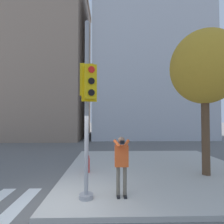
{
  "coord_description": "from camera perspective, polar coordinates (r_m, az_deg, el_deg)",
  "views": [
    {
      "loc": [
        1.29,
        -4.62,
        2.45
      ],
      "look_at": [
        1.42,
        0.61,
        2.62
      ],
      "focal_mm": 28.0,
      "sensor_mm": 36.0,
      "label": 1
    }
  ],
  "objects": [
    {
      "name": "ground_plane",
      "position": [
        5.39,
        -17.32,
        -28.83
      ],
      "size": [
        160.0,
        160.0,
        0.0
      ],
      "primitive_type": "plane",
      "color": "slate"
    },
    {
      "name": "sidewalk_corner",
      "position": [
        8.74,
        13.95,
        -17.59
      ],
      "size": [
        8.0,
        8.0,
        0.14
      ],
      "color": "#BCB7AD",
      "rests_on": "ground_plane"
    },
    {
      "name": "traffic_signal_pole",
      "position": [
        5.15,
        -7.96,
        4.81
      ],
      "size": [
        0.59,
        1.28,
        5.17
      ],
      "color": "#939399",
      "rests_on": "sidewalk_corner"
    },
    {
      "name": "person_photographer",
      "position": [
        5.34,
        3.13,
        -15.52
      ],
      "size": [
        0.5,
        0.53,
        1.74
      ],
      "color": "black",
      "rests_on": "sidewalk_corner"
    },
    {
      "name": "street_tree",
      "position": [
        8.35,
        27.95,
        12.59
      ],
      "size": [
        2.75,
        2.75,
        5.91
      ],
      "color": "brown",
      "rests_on": "sidewalk_corner"
    },
    {
      "name": "fire_hydrant",
      "position": [
        7.75,
        -8.04,
        -16.38
      ],
      "size": [
        0.19,
        0.25,
        0.74
      ],
      "color": "red",
      "rests_on": "sidewalk_corner"
    },
    {
      "name": "building_left",
      "position": [
        26.64,
        -24.47,
        14.56
      ],
      "size": [
        14.49,
        12.85,
        19.78
      ],
      "color": "gray",
      "rests_on": "ground_plane"
    },
    {
      "name": "building_right",
      "position": [
        24.35,
        11.08,
        12.97
      ],
      "size": [
        13.8,
        10.15,
        17.31
      ],
      "color": "#BCBCC1",
      "rests_on": "ground_plane"
    }
  ]
}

